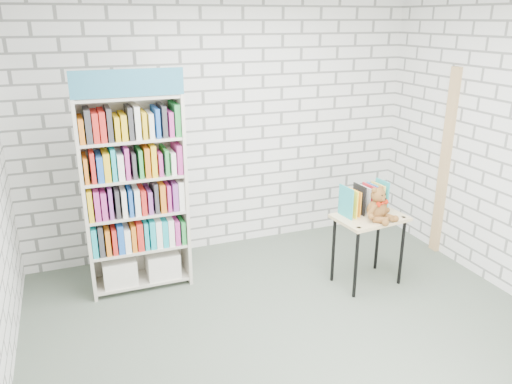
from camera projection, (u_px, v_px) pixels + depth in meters
name	position (u px, v px, depth m)	size (l,w,h in m)	color
ground	(297.00, 335.00, 4.29)	(4.50, 4.50, 0.00)	#4E5A4C
room_shell	(304.00, 131.00, 3.70)	(4.52, 4.02, 2.81)	silver
bookshelf	(135.00, 193.00, 4.79)	(0.97, 0.38, 2.17)	beige
display_table	(369.00, 226.00, 4.95)	(0.73, 0.55, 0.73)	tan
table_books	(364.00, 199.00, 4.96)	(0.50, 0.26, 0.28)	teal
teddy_bear	(379.00, 207.00, 4.79)	(0.30, 0.30, 0.33)	brown
door_trim	(445.00, 164.00, 5.53)	(0.05, 0.12, 2.10)	tan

